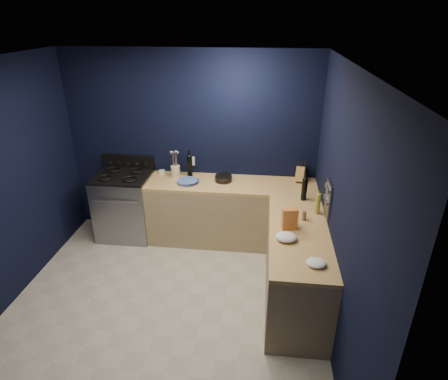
# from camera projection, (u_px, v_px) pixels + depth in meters

# --- Properties ---
(floor) EXTENTS (3.50, 3.50, 0.02)m
(floor) POSITION_uv_depth(u_px,v_px,m) (166.00, 306.00, 4.21)
(floor) COLOR #AAA493
(floor) RESTS_ON ground
(ceiling) EXTENTS (3.50, 3.50, 0.02)m
(ceiling) POSITION_uv_depth(u_px,v_px,m) (144.00, 63.00, 3.09)
(ceiling) COLOR silver
(ceiling) RESTS_ON ground
(wall_back) EXTENTS (3.50, 0.02, 2.60)m
(wall_back) POSITION_uv_depth(u_px,v_px,m) (191.00, 146.00, 5.23)
(wall_back) COLOR black
(wall_back) RESTS_ON ground
(wall_right) EXTENTS (0.02, 3.50, 2.60)m
(wall_right) POSITION_uv_depth(u_px,v_px,m) (340.00, 213.00, 3.47)
(wall_right) COLOR black
(wall_right) RESTS_ON ground
(wall_front) EXTENTS (3.50, 0.02, 2.60)m
(wall_front) POSITION_uv_depth(u_px,v_px,m) (69.00, 348.00, 2.07)
(wall_front) COLOR black
(wall_front) RESTS_ON ground
(cab_back) EXTENTS (2.30, 0.63, 0.86)m
(cab_back) POSITION_uv_depth(u_px,v_px,m) (231.00, 213.00, 5.25)
(cab_back) COLOR tan
(cab_back) RESTS_ON floor
(top_back) EXTENTS (2.30, 0.63, 0.04)m
(top_back) POSITION_uv_depth(u_px,v_px,m) (231.00, 184.00, 5.05)
(top_back) COLOR olive
(top_back) RESTS_ON cab_back
(cab_right) EXTENTS (0.63, 1.67, 0.86)m
(cab_right) POSITION_uv_depth(u_px,v_px,m) (296.00, 268.00, 4.13)
(cab_right) COLOR tan
(cab_right) RESTS_ON floor
(top_right) EXTENTS (0.63, 1.67, 0.04)m
(top_right) POSITION_uv_depth(u_px,v_px,m) (299.00, 233.00, 3.94)
(top_right) COLOR olive
(top_right) RESTS_ON cab_right
(gas_range) EXTENTS (0.76, 0.66, 0.92)m
(gas_range) POSITION_uv_depth(u_px,v_px,m) (126.00, 206.00, 5.38)
(gas_range) COLOR gray
(gas_range) RESTS_ON floor
(oven_door) EXTENTS (0.59, 0.02, 0.42)m
(oven_door) POSITION_uv_depth(u_px,v_px,m) (118.00, 218.00, 5.10)
(oven_door) COLOR black
(oven_door) RESTS_ON gas_range
(cooktop) EXTENTS (0.76, 0.66, 0.03)m
(cooktop) POSITION_uv_depth(u_px,v_px,m) (122.00, 176.00, 5.18)
(cooktop) COLOR black
(cooktop) RESTS_ON gas_range
(backguard) EXTENTS (0.76, 0.06, 0.20)m
(backguard) POSITION_uv_depth(u_px,v_px,m) (129.00, 161.00, 5.40)
(backguard) COLOR black
(backguard) RESTS_ON gas_range
(spice_panel) EXTENTS (0.02, 0.28, 0.38)m
(spice_panel) POSITION_uv_depth(u_px,v_px,m) (328.00, 198.00, 4.01)
(spice_panel) COLOR gray
(spice_panel) RESTS_ON wall_right
(wall_outlet) EXTENTS (0.09, 0.02, 0.13)m
(wall_outlet) POSITION_uv_depth(u_px,v_px,m) (192.00, 161.00, 5.30)
(wall_outlet) COLOR white
(wall_outlet) RESTS_ON wall_back
(plate_stack) EXTENTS (0.31, 0.31, 0.04)m
(plate_stack) POSITION_uv_depth(u_px,v_px,m) (188.00, 181.00, 5.06)
(plate_stack) COLOR #3856A2
(plate_stack) RESTS_ON top_back
(ramekin) EXTENTS (0.12, 0.12, 0.04)m
(ramekin) POSITION_uv_depth(u_px,v_px,m) (162.00, 172.00, 5.36)
(ramekin) COLOR white
(ramekin) RESTS_ON top_back
(utensil_crock) EXTENTS (0.17, 0.17, 0.16)m
(utensil_crock) POSITION_uv_depth(u_px,v_px,m) (176.00, 171.00, 5.22)
(utensil_crock) COLOR #ECE9BD
(utensil_crock) RESTS_ON top_back
(wine_bottle_back) EXTENTS (0.08, 0.08, 0.30)m
(wine_bottle_back) POSITION_uv_depth(u_px,v_px,m) (190.00, 166.00, 5.20)
(wine_bottle_back) COLOR black
(wine_bottle_back) RESTS_ON top_back
(lemon_basket) EXTENTS (0.27, 0.27, 0.09)m
(lemon_basket) POSITION_uv_depth(u_px,v_px,m) (223.00, 178.00, 5.09)
(lemon_basket) COLOR black
(lemon_basket) RESTS_ON top_back
(knife_block) EXTENTS (0.17, 0.26, 0.25)m
(knife_block) POSITION_uv_depth(u_px,v_px,m) (301.00, 174.00, 5.08)
(knife_block) COLOR olive
(knife_block) RESTS_ON top_back
(wine_bottle_right) EXTENTS (0.09, 0.09, 0.28)m
(wine_bottle_right) POSITION_uv_depth(u_px,v_px,m) (304.00, 190.00, 4.54)
(wine_bottle_right) COLOR black
(wine_bottle_right) RESTS_ON top_right
(oil_bottle) EXTENTS (0.06, 0.06, 0.26)m
(oil_bottle) POSITION_uv_depth(u_px,v_px,m) (318.00, 203.00, 4.23)
(oil_bottle) COLOR #9C9A35
(oil_bottle) RESTS_ON top_right
(spice_jar_near) EXTENTS (0.05, 0.05, 0.11)m
(spice_jar_near) POSITION_uv_depth(u_px,v_px,m) (304.00, 215.00, 4.13)
(spice_jar_near) COLOR olive
(spice_jar_near) RESTS_ON top_right
(spice_jar_far) EXTENTS (0.06, 0.06, 0.10)m
(spice_jar_far) POSITION_uv_depth(u_px,v_px,m) (293.00, 222.00, 4.02)
(spice_jar_far) COLOR olive
(spice_jar_far) RESTS_ON top_right
(crouton_bag) EXTENTS (0.17, 0.11, 0.24)m
(crouton_bag) POSITION_uv_depth(u_px,v_px,m) (290.00, 219.00, 3.93)
(crouton_bag) COLOR #A42226
(crouton_bag) RESTS_ON top_right
(towel_front) EXTENTS (0.24, 0.21, 0.08)m
(towel_front) POSITION_uv_depth(u_px,v_px,m) (286.00, 237.00, 3.76)
(towel_front) COLOR white
(towel_front) RESTS_ON top_right
(towel_end) EXTENTS (0.22, 0.21, 0.05)m
(towel_end) POSITION_uv_depth(u_px,v_px,m) (316.00, 263.00, 3.39)
(towel_end) COLOR white
(towel_end) RESTS_ON top_right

